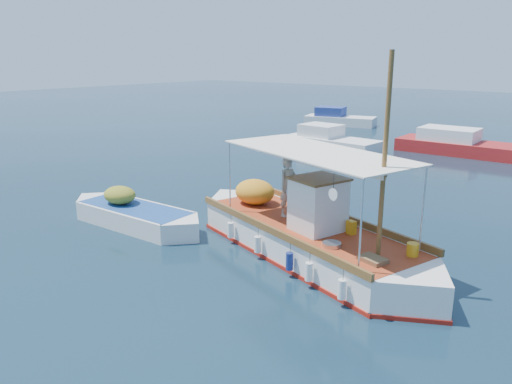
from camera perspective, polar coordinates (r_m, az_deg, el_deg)
The scene contains 6 objects.
ground at distance 16.55m, azimuth 4.27°, elevation -6.34°, with size 160.00×160.00×0.00m, color black.
fishing_caique at distance 15.93m, azimuth 5.55°, elevation -5.04°, with size 10.14×4.98×6.46m.
dinghy at distance 19.08m, azimuth -13.77°, elevation -2.72°, with size 6.39×2.01×1.56m.
bg_boat_nw at distance 33.85m, azimuth 8.45°, elevation 5.68°, with size 6.51×2.84×1.80m.
bg_boat_n at distance 34.42m, azimuth 22.73°, elevation 4.81°, with size 8.80×2.98×1.80m.
bg_boat_far_w at distance 45.86m, azimuth 9.36°, elevation 8.16°, with size 6.52×3.77×1.80m.
Camera 1 is at (8.64, -12.72, 6.12)m, focal length 35.00 mm.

